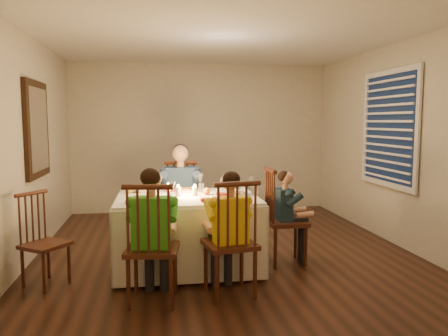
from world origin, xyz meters
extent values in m
plane|color=black|center=(0.00, 0.00, 0.00)|extent=(5.00, 5.00, 0.00)
cube|color=#B8B19D|center=(-2.25, 0.00, 1.30)|extent=(0.02, 5.00, 2.60)
cube|color=#B8B19D|center=(2.25, 0.00, 1.30)|extent=(0.02, 5.00, 2.60)
cube|color=#B8B19D|center=(0.00, 2.50, 1.30)|extent=(4.50, 0.02, 2.60)
plane|color=white|center=(0.00, 0.00, 2.60)|extent=(5.00, 5.00, 0.00)
cube|color=white|center=(-0.50, -0.60, 0.78)|extent=(1.50, 1.08, 0.04)
cube|color=white|center=(-0.49, -0.06, 0.40)|extent=(1.53, 0.03, 0.74)
cube|color=white|center=(-0.50, -1.14, 0.40)|extent=(1.53, 0.03, 0.74)
cube|color=white|center=(0.26, -0.61, 0.40)|extent=(0.03, 1.10, 0.74)
cube|color=white|center=(-1.25, -0.59, 0.40)|extent=(0.03, 1.10, 0.74)
cylinder|color=silver|center=(-0.49, -0.27, 0.81)|extent=(0.26, 0.26, 0.02)
cylinder|color=silver|center=(-0.85, -0.92, 0.81)|extent=(0.26, 0.26, 0.02)
cylinder|color=silver|center=(-0.16, -0.93, 0.81)|extent=(0.26, 0.26, 0.02)
cylinder|color=silver|center=(0.05, -0.63, 0.81)|extent=(0.26, 0.26, 0.02)
cylinder|color=white|center=(-0.60, -0.60, 0.85)|extent=(0.06, 0.06, 0.10)
cylinder|color=white|center=(-0.41, -0.60, 0.85)|extent=(0.06, 0.06, 0.10)
sphere|color=yellow|center=(-1.11, -0.28, 0.84)|extent=(0.09, 0.09, 0.09)
sphere|color=orange|center=(-0.28, -0.55, 0.84)|extent=(0.08, 0.08, 0.08)
imported|color=silver|center=(-0.97, -0.25, 0.82)|extent=(0.27, 0.27, 0.06)
cube|color=black|center=(-2.22, 0.30, 1.50)|extent=(0.05, 0.95, 1.15)
cube|color=white|center=(-2.19, 0.30, 1.50)|extent=(0.01, 0.78, 0.98)
cube|color=#0D1A35|center=(2.23, 0.10, 1.50)|extent=(0.01, 1.20, 1.40)
cube|color=white|center=(2.21, 0.10, 1.50)|extent=(0.03, 1.34, 1.54)
camera|label=1|loc=(-0.86, -5.23, 1.60)|focal=35.00mm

